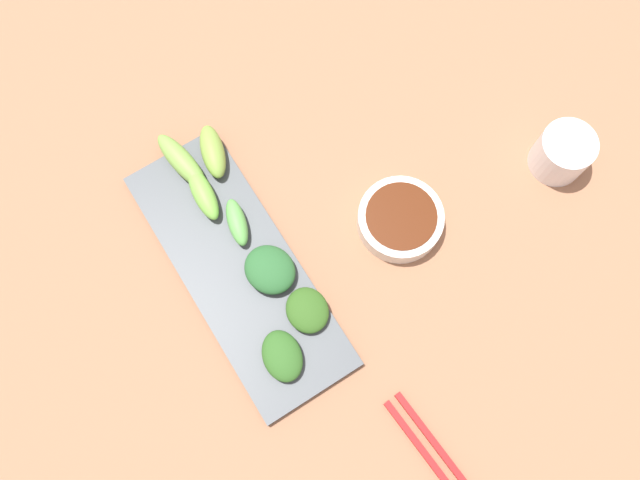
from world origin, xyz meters
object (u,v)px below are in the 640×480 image
Objects in this scene: chopsticks at (452,478)px; tea_cup at (562,153)px; sauce_bowl at (400,219)px; serving_plate at (239,269)px.

tea_cup is at bearing -148.43° from chopsticks.
chopsticks is 0.43m from tea_cup.
tea_cup is (-0.35, -0.25, 0.03)m from chopsticks.
sauce_bowl is 0.22m from serving_plate.
sauce_bowl is 1.53× the size of tea_cup.
tea_cup reaches higher than sauce_bowl.
chopsticks is at bearing 103.49° from serving_plate.
tea_cup reaches higher than serving_plate.
serving_plate reaches higher than chopsticks.
tea_cup reaches higher than chopsticks.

